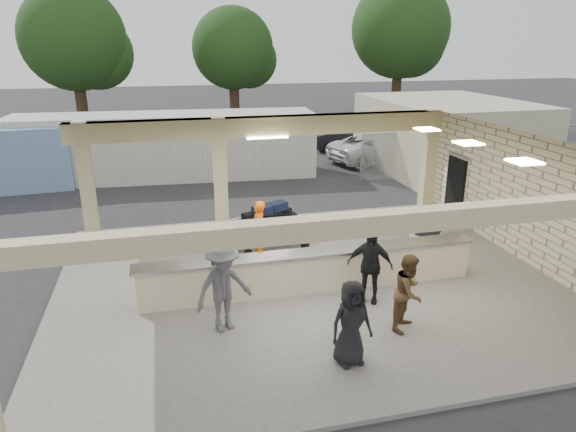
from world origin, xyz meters
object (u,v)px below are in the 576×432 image
object	(u,v)px
drum_fan	(426,225)
baggage_handler	(258,231)
car_white_a	(378,148)
passenger_b	(370,265)
passenger_d	(351,323)
car_white_b	(427,135)
baggage_counter	(311,271)
passenger_c	(224,287)
container_white	(166,146)
car_dark	(351,139)
passenger_a	(409,292)
luggage_cart	(267,225)

from	to	relation	value
drum_fan	baggage_handler	size ratio (longest dim) A/B	0.66
drum_fan	car_white_a	size ratio (longest dim) A/B	0.22
passenger_b	passenger_d	xyz separation A→B (m)	(-1.24, -2.15, -0.06)
car_white_b	car_white_a	bearing A→B (deg)	147.70
baggage_counter	passenger_c	bearing A→B (deg)	-150.13
passenger_c	car_white_b	size ratio (longest dim) A/B	0.40
baggage_counter	passenger_d	size ratio (longest dim) A/B	4.99
passenger_d	car_white_b	distance (m)	21.15
passenger_c	container_white	xyz separation A→B (m)	(-0.84, 13.35, 0.34)
passenger_d	car_dark	distance (m)	19.66
passenger_b	passenger_a	bearing A→B (deg)	-48.36
passenger_b	car_white_a	xyz separation A→B (m)	(6.02, 13.48, -0.27)
passenger_a	car_white_b	bearing A→B (deg)	16.55
drum_fan	luggage_cart	bearing A→B (deg)	178.91
baggage_counter	car_white_a	xyz separation A→B (m)	(7.13, 12.64, 0.12)
baggage_counter	passenger_a	size ratio (longest dim) A/B	5.03
passenger_a	container_white	bearing A→B (deg)	63.45
car_white_b	car_dark	distance (m)	4.31
car_white_a	car_dark	size ratio (longest dim) A/B	1.27
car_white_a	car_white_b	bearing A→B (deg)	-73.94
car_white_b	baggage_handler	bearing A→B (deg)	163.99
drum_fan	passenger_c	distance (m)	7.08
baggage_handler	car_white_b	world-z (taller)	baggage_handler
luggage_cart	passenger_c	world-z (taller)	passenger_c
passenger_b	container_white	distance (m)	13.57
car_white_a	car_white_b	size ratio (longest dim) A/B	1.05
car_white_b	passenger_a	bearing A→B (deg)	177.29
passenger_b	baggage_counter	bearing A→B (deg)	170.12
car_white_b	luggage_cart	bearing A→B (deg)	163.32
baggage_counter	luggage_cart	bearing A→B (deg)	100.73
passenger_c	passenger_d	xyz separation A→B (m)	(2.10, -1.70, -0.13)
baggage_counter	passenger_a	distance (m)	2.58
drum_fan	car_white_a	world-z (taller)	car_white_a
passenger_b	car_white_b	world-z (taller)	passenger_b
baggage_counter	drum_fan	size ratio (longest dim) A/B	7.47
baggage_counter	passenger_a	xyz separation A→B (m)	(1.45, -2.11, 0.33)
drum_fan	passenger_d	size ratio (longest dim) A/B	0.67
drum_fan	car_white_b	world-z (taller)	car_white_b
car_dark	passenger_b	bearing A→B (deg)	172.98
drum_fan	passenger_d	world-z (taller)	passenger_d
baggage_handler	car_white_b	bearing A→B (deg)	150.92
luggage_cart	car_white_b	world-z (taller)	car_white_b
passenger_c	container_white	bearing A→B (deg)	71.73
drum_fan	baggage_handler	bearing A→B (deg)	-172.21
luggage_cart	drum_fan	size ratio (longest dim) A/B	2.35
luggage_cart	baggage_handler	distance (m)	0.82
baggage_handler	car_white_b	size ratio (longest dim) A/B	0.35
passenger_d	car_white_a	xyz separation A→B (m)	(7.26, 15.62, -0.21)
baggage_counter	passenger_c	distance (m)	2.61
passenger_a	car_white_a	distance (m)	15.81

